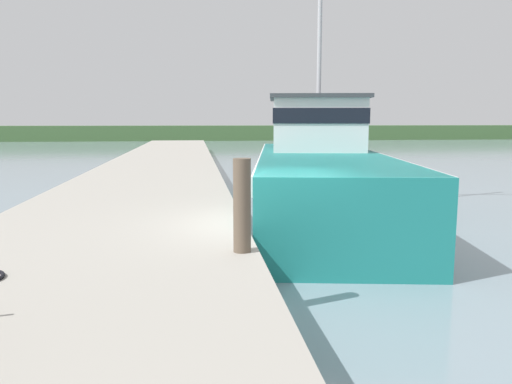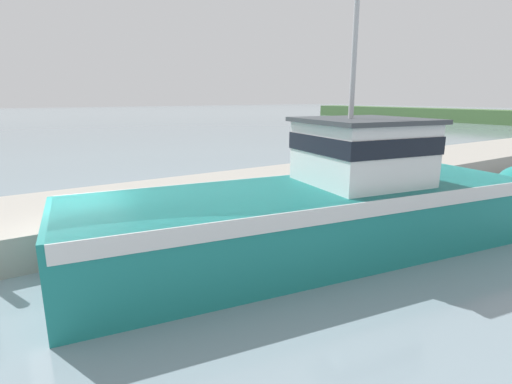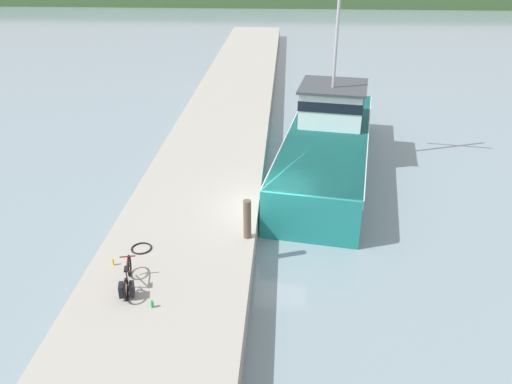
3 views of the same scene
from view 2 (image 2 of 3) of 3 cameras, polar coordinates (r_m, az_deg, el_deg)
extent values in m
plane|color=gray|center=(10.97, -24.32, -10.61)|extent=(320.00, 320.00, 0.00)
cube|color=#A39E93|center=(13.69, -26.69, -3.95)|extent=(4.93, 80.00, 0.98)
cube|color=teal|center=(10.93, 7.78, -4.22)|extent=(5.52, 13.11, 1.90)
cone|color=teal|center=(16.11, 31.03, -0.29)|extent=(2.15, 2.54, 1.81)
cube|color=white|center=(10.73, 7.91, -0.35)|extent=(5.55, 12.87, 0.38)
cube|color=white|center=(11.46, 14.85, 5.40)|extent=(3.26, 3.33, 1.66)
cube|color=black|center=(11.42, 14.94, 6.84)|extent=(3.33, 3.40, 0.46)
cube|color=#3D4247|center=(11.37, 15.13, 9.84)|extent=(3.53, 3.60, 0.12)
camera|label=1|loc=(13.91, -66.24, -0.31)|focal=35.00mm
camera|label=3|loc=(18.34, -93.92, 17.46)|focal=35.00mm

